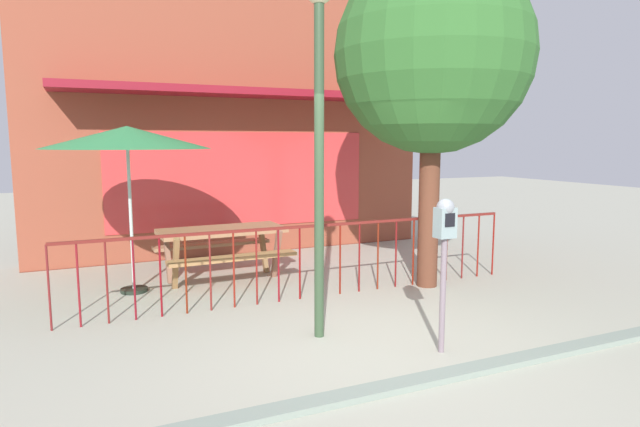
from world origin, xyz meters
The scene contains 9 objects.
ground centered at (0.00, 0.00, 0.00)m, with size 40.00×40.00×0.00m, color #A5A593.
pub_storefront centered at (0.00, 5.08, 2.67)m, with size 7.25×1.35×5.37m.
patio_fence_front centered at (0.00, 1.76, 0.66)m, with size 6.11×0.04×0.97m.
picnic_table_left centered at (-0.82, 3.13, 0.61)m, with size 1.85×1.43×0.79m.
patio_umbrella centered at (-2.08, 2.99, 2.07)m, with size 2.17×2.17×2.24m.
parking_meter_near centered at (0.45, -0.44, 1.16)m, with size 0.18×0.17×1.50m.
street_tree centered at (1.74, 1.63, 3.17)m, with size 2.67×2.67×4.53m.
street_lamp centered at (-0.46, 0.43, 2.40)m, with size 0.28×0.28×3.63m.
curb_edge centered at (0.00, -0.95, 0.00)m, with size 10.15×0.20×0.11m, color gray.
Camera 1 is at (-2.67, -4.53, 2.03)m, focal length 30.16 mm.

